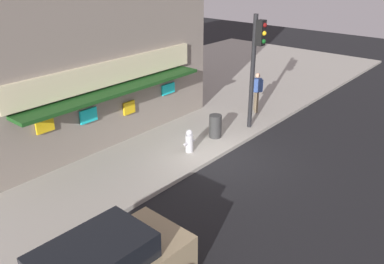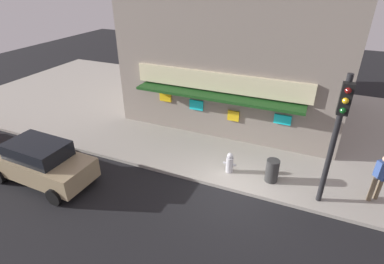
% 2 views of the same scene
% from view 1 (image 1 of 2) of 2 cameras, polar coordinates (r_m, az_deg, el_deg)
% --- Properties ---
extents(ground_plane, '(55.46, 55.46, 0.00)m').
position_cam_1_polar(ground_plane, '(14.60, 3.96, -3.71)').
color(ground_plane, black).
extents(sidewalk, '(36.97, 12.51, 0.14)m').
position_cam_1_polar(sidewalk, '(18.61, -11.67, 2.31)').
color(sidewalk, '#A39E93').
rests_on(sidewalk, ground_plane).
extents(corner_building, '(10.62, 9.00, 8.83)m').
position_cam_1_polar(corner_building, '(17.59, -20.78, 15.20)').
color(corner_building, gray).
rests_on(corner_building, sidewalk).
extents(traffic_light, '(0.32, 0.58, 4.59)m').
position_cam_1_polar(traffic_light, '(16.06, 9.06, 10.42)').
color(traffic_light, black).
rests_on(traffic_light, sidewalk).
extents(fire_hydrant, '(0.53, 0.29, 0.87)m').
position_cam_1_polar(fire_hydrant, '(14.55, -0.40, -1.31)').
color(fire_hydrant, '#B2B2B7').
rests_on(fire_hydrant, sidewalk).
extents(trash_can, '(0.49, 0.49, 0.91)m').
position_cam_1_polar(trash_can, '(15.76, 3.33, 0.84)').
color(trash_can, '#2D2D2D').
rests_on(trash_can, sidewalk).
extents(pedestrian, '(0.45, 0.47, 1.80)m').
position_cam_1_polar(pedestrian, '(18.46, 9.19, 5.82)').
color(pedestrian, brown).
rests_on(pedestrian, sidewalk).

